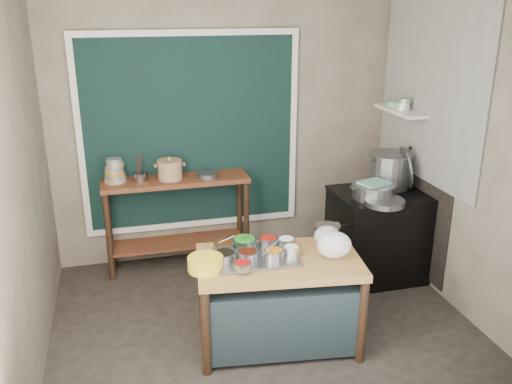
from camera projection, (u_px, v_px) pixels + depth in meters
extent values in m
cube|color=#302B24|center=(262.00, 323.00, 4.66)|extent=(3.50, 3.00, 0.02)
cube|color=gray|center=(224.00, 126.00, 5.57)|extent=(3.50, 0.02, 2.80)
cube|color=gray|center=(20.00, 185.00, 3.78)|extent=(0.02, 3.00, 2.80)
cube|color=gray|center=(462.00, 152.00, 4.61)|extent=(0.02, 3.00, 2.80)
cube|color=black|center=(191.00, 133.00, 5.47)|extent=(2.10, 0.02, 1.90)
cube|color=#B2B2AA|center=(430.00, 89.00, 4.95)|extent=(0.02, 1.70, 1.70)
cube|color=black|center=(413.00, 203.00, 5.43)|extent=(0.01, 1.30, 1.30)
cube|color=beige|center=(401.00, 111.00, 5.29)|extent=(0.22, 0.70, 0.03)
cube|color=olive|center=(278.00, 301.00, 4.27)|extent=(1.33, 0.87, 0.75)
cube|color=#5D2F1A|center=(178.00, 222.00, 5.54)|extent=(1.45, 0.40, 0.95)
cube|color=black|center=(380.00, 236.00, 5.34)|extent=(0.90, 0.68, 0.85)
cube|color=black|center=(383.00, 194.00, 5.19)|extent=(0.92, 0.69, 0.03)
cube|color=gray|center=(256.00, 257.00, 4.14)|extent=(0.63, 0.46, 0.03)
cylinder|color=gray|center=(274.00, 254.00, 4.10)|extent=(0.15, 0.15, 0.06)
cylinder|color=gray|center=(244.00, 243.00, 4.26)|extent=(0.19, 0.19, 0.08)
cylinder|color=gray|center=(268.00, 241.00, 4.31)|extent=(0.15, 0.15, 0.06)
cylinder|color=gray|center=(242.00, 266.00, 3.92)|extent=(0.14, 0.14, 0.06)
cylinder|color=gray|center=(286.00, 242.00, 4.30)|extent=(0.14, 0.14, 0.06)
cylinder|color=silver|center=(291.00, 250.00, 4.17)|extent=(0.13, 0.13, 0.06)
cylinder|color=gray|center=(224.00, 246.00, 4.21)|extent=(0.16, 0.16, 0.07)
cylinder|color=gray|center=(225.00, 256.00, 4.05)|extent=(0.17, 0.17, 0.07)
cylinder|color=gray|center=(248.00, 255.00, 4.07)|extent=(0.16, 0.16, 0.07)
cylinder|color=gold|center=(206.00, 264.00, 3.96)|extent=(0.27, 0.27, 0.10)
ellipsoid|color=white|center=(334.00, 245.00, 4.14)|extent=(0.33, 0.30, 0.20)
ellipsoid|color=white|center=(327.00, 236.00, 4.36)|extent=(0.24, 0.22, 0.16)
cylinder|color=tan|center=(116.00, 180.00, 5.26)|extent=(0.21, 0.21, 0.04)
cylinder|color=gray|center=(115.00, 176.00, 5.24)|extent=(0.20, 0.20, 0.04)
cylinder|color=gold|center=(115.00, 172.00, 5.23)|extent=(0.19, 0.19, 0.04)
cylinder|color=gray|center=(115.00, 168.00, 5.22)|extent=(0.18, 0.18, 0.04)
cylinder|color=tan|center=(114.00, 164.00, 5.20)|extent=(0.17, 0.17, 0.04)
cylinder|color=gray|center=(114.00, 160.00, 5.19)|extent=(0.15, 0.15, 0.04)
cylinder|color=gray|center=(140.00, 177.00, 5.30)|extent=(0.15, 0.15, 0.08)
cylinder|color=gray|center=(208.00, 175.00, 5.39)|extent=(0.28, 0.28, 0.05)
cylinder|color=gray|center=(406.00, 167.00, 5.26)|extent=(0.21, 0.43, 0.41)
cube|color=#5B947D|center=(374.00, 183.00, 5.01)|extent=(0.31, 0.27, 0.02)
cylinder|color=gray|center=(384.00, 202.00, 4.88)|extent=(0.45, 0.45, 0.05)
cylinder|color=silver|center=(403.00, 108.00, 5.24)|extent=(0.14, 0.14, 0.04)
cylinder|color=silver|center=(403.00, 104.00, 5.23)|extent=(0.13, 0.13, 0.04)
cylinder|color=gray|center=(404.00, 100.00, 5.21)|extent=(0.12, 0.12, 0.04)
cylinder|color=gray|center=(394.00, 104.00, 5.40)|extent=(0.18, 0.18, 0.05)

